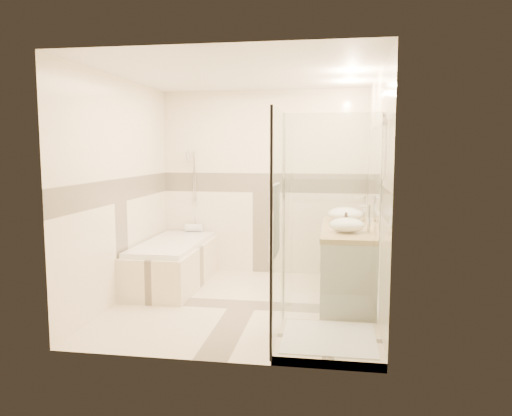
# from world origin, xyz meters

# --- Properties ---
(room) EXTENTS (2.82, 3.02, 2.52)m
(room) POSITION_xyz_m (0.06, 0.01, 1.26)
(room) COLOR beige
(room) RESTS_ON ground
(bathtub) EXTENTS (0.75, 1.70, 0.56)m
(bathtub) POSITION_xyz_m (-1.02, 0.65, 0.31)
(bathtub) COLOR beige
(bathtub) RESTS_ON ground
(vanity) EXTENTS (0.58, 1.62, 0.85)m
(vanity) POSITION_xyz_m (1.12, 0.30, 0.43)
(vanity) COLOR silver
(vanity) RESTS_ON ground
(shower_enclosure) EXTENTS (0.96, 0.93, 2.04)m
(shower_enclosure) POSITION_xyz_m (0.83, -0.97, 0.51)
(shower_enclosure) COLOR beige
(shower_enclosure) RESTS_ON ground
(vessel_sink_near) EXTENTS (0.42, 0.42, 0.17)m
(vessel_sink_near) POSITION_xyz_m (1.10, 0.77, 0.93)
(vessel_sink_near) COLOR white
(vessel_sink_near) RESTS_ON vanity
(vessel_sink_far) EXTENTS (0.37, 0.37, 0.15)m
(vessel_sink_far) POSITION_xyz_m (1.10, -0.03, 0.92)
(vessel_sink_far) COLOR white
(vessel_sink_far) RESTS_ON vanity
(faucet_near) EXTENTS (0.13, 0.03, 0.31)m
(faucet_near) POSITION_xyz_m (1.32, 0.77, 1.03)
(faucet_near) COLOR silver
(faucet_near) RESTS_ON vanity
(faucet_far) EXTENTS (0.12, 0.03, 0.29)m
(faucet_far) POSITION_xyz_m (1.32, -0.03, 1.02)
(faucet_far) COLOR silver
(faucet_far) RESTS_ON vanity
(amenity_bottle_a) EXTENTS (0.08, 0.08, 0.14)m
(amenity_bottle_a) POSITION_xyz_m (1.10, 0.28, 0.92)
(amenity_bottle_a) COLOR black
(amenity_bottle_a) RESTS_ON vanity
(amenity_bottle_b) EXTENTS (0.13, 0.13, 0.15)m
(amenity_bottle_b) POSITION_xyz_m (1.10, 0.43, 0.93)
(amenity_bottle_b) COLOR black
(amenity_bottle_b) RESTS_ON vanity
(folded_towels) EXTENTS (0.18, 0.28, 0.09)m
(folded_towels) POSITION_xyz_m (1.10, 1.02, 0.89)
(folded_towels) COLOR silver
(folded_towels) RESTS_ON vanity
(rolled_towel) EXTENTS (0.24, 0.11, 0.11)m
(rolled_towel) POSITION_xyz_m (-0.97, 1.41, 0.61)
(rolled_towel) COLOR silver
(rolled_towel) RESTS_ON bathtub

